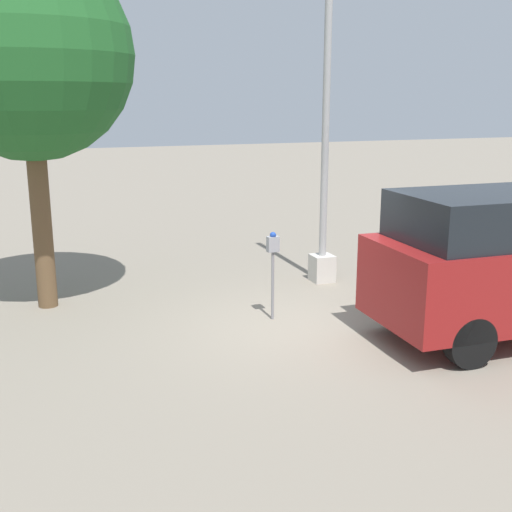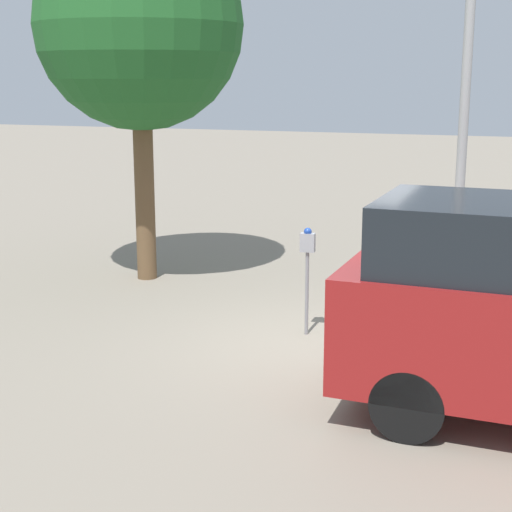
% 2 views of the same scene
% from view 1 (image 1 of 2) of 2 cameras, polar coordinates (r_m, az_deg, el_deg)
% --- Properties ---
extents(ground_plane, '(80.00, 80.00, 0.00)m').
position_cam_1_polar(ground_plane, '(10.78, 3.51, -6.21)').
color(ground_plane, gray).
extents(parking_meter_near, '(0.21, 0.12, 1.53)m').
position_cam_1_polar(parking_meter_near, '(10.76, 1.51, 0.05)').
color(parking_meter_near, gray).
rests_on(parking_meter_near, ground).
extents(lamp_post, '(0.44, 0.44, 6.97)m').
position_cam_1_polar(lamp_post, '(12.95, 6.10, 7.28)').
color(lamp_post, beige).
rests_on(lamp_post, ground).
extents(street_tree, '(3.54, 3.54, 6.16)m').
position_cam_1_polar(street_tree, '(11.80, -19.61, 16.39)').
color(street_tree, brown).
rests_on(street_tree, ground).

